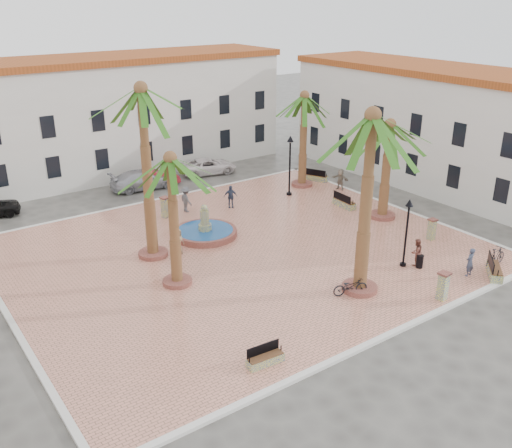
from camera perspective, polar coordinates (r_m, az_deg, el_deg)
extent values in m
plane|color=#56544F|center=(33.45, -1.40, -2.91)|extent=(120.00, 120.00, 0.00)
cube|color=tan|center=(33.42, -1.40, -2.80)|extent=(26.00, 22.00, 0.15)
cube|color=silver|center=(42.32, -9.78, 2.39)|extent=(26.30, 0.30, 0.16)
cube|color=silver|center=(26.16, 12.49, -11.06)|extent=(26.30, 0.30, 0.16)
cube|color=silver|center=(41.53, 13.63, 1.69)|extent=(0.30, 22.30, 0.16)
cube|color=silver|center=(29.11, -23.38, -8.84)|extent=(0.30, 22.30, 0.16)
cube|color=silver|center=(49.17, -14.84, 10.12)|extent=(30.00, 7.00, 9.00)
cube|color=#924018|center=(48.45, -15.41, 15.60)|extent=(30.40, 7.40, 0.50)
cube|color=black|center=(44.01, -24.25, 4.40)|extent=(1.00, 0.12, 1.60)
cube|color=black|center=(44.80, -19.61, 5.38)|extent=(1.00, 0.12, 1.60)
cube|color=black|center=(45.89, -15.14, 6.28)|extent=(1.00, 0.12, 1.60)
cube|color=black|center=(47.25, -10.89, 7.11)|extent=(1.00, 0.12, 1.60)
cube|color=black|center=(48.85, -6.88, 7.84)|extent=(1.00, 0.12, 1.60)
cube|color=black|center=(50.69, -3.13, 8.49)|extent=(1.00, 0.12, 1.60)
cube|color=black|center=(52.73, 0.35, 9.07)|extent=(1.00, 0.12, 1.60)
cube|color=black|center=(44.09, -20.11, 9.10)|extent=(1.00, 0.12, 1.60)
cube|color=black|center=(45.19, -15.52, 9.94)|extent=(1.00, 0.12, 1.60)
cube|color=black|center=(46.57, -11.15, 10.67)|extent=(1.00, 0.12, 1.60)
cube|color=black|center=(48.20, -7.04, 11.30)|extent=(1.00, 0.12, 1.60)
cube|color=black|center=(50.06, -3.21, 11.83)|extent=(1.00, 0.12, 1.60)
cube|color=black|center=(52.13, 0.36, 12.28)|extent=(1.00, 0.12, 1.60)
cube|color=silver|center=(46.86, 18.03, 8.88)|extent=(7.00, 26.00, 8.50)
cube|color=#924018|center=(46.11, 18.71, 14.31)|extent=(7.40, 26.40, 0.50)
cube|color=black|center=(40.44, 23.36, 3.09)|extent=(0.12, 1.00, 1.60)
cube|color=black|center=(42.35, 19.16, 4.50)|extent=(0.12, 1.00, 1.60)
cube|color=black|center=(44.48, 15.34, 5.77)|extent=(0.12, 1.00, 1.60)
cube|color=black|center=(46.82, 11.87, 6.89)|extent=(0.12, 1.00, 1.60)
cube|color=black|center=(49.32, 8.72, 7.88)|extent=(0.12, 1.00, 1.60)
cube|color=black|center=(51.96, 5.87, 8.75)|extent=(0.12, 1.00, 1.60)
cube|color=black|center=(39.66, 24.01, 7.18)|extent=(0.12, 1.00, 1.60)
cube|color=black|center=(41.60, 19.68, 8.44)|extent=(0.12, 1.00, 1.60)
cube|color=black|center=(43.77, 15.74, 9.53)|extent=(0.12, 1.00, 1.60)
cube|color=black|center=(46.14, 12.16, 10.48)|extent=(0.12, 1.00, 1.60)
cube|color=black|center=(48.67, 8.93, 11.30)|extent=(0.12, 1.00, 1.60)
cube|color=black|center=(51.35, 6.01, 12.01)|extent=(0.12, 1.00, 1.60)
cylinder|color=brown|center=(35.49, -5.11, -0.87)|extent=(3.95, 3.95, 0.38)
cylinder|color=#194C8C|center=(35.43, -5.12, -0.62)|extent=(3.48, 3.48, 0.06)
cylinder|color=gray|center=(35.42, -5.12, -0.59)|extent=(0.85, 0.85, 0.75)
cylinder|color=gray|center=(35.13, -5.17, 0.54)|extent=(0.56, 0.56, 1.13)
sphere|color=gray|center=(34.88, -5.21, 1.62)|extent=(0.41, 0.41, 0.41)
cylinder|color=brown|center=(33.27, -10.25, -2.91)|extent=(1.68, 1.68, 0.25)
cylinder|color=brown|center=(31.58, -10.83, 4.91)|extent=(0.55, 0.55, 9.23)
sphere|color=brown|center=(30.56, -11.46, 13.19)|extent=(0.74, 0.74, 0.74)
cylinder|color=brown|center=(30.01, -7.87, -5.69)|extent=(1.53, 1.53, 0.23)
cylinder|color=brown|center=(28.60, -8.22, 0.28)|extent=(0.50, 0.50, 6.51)
sphere|color=brown|center=(27.56, -8.59, 6.57)|extent=(0.67, 0.67, 0.67)
cylinder|color=brown|center=(29.55, 10.31, -6.29)|extent=(1.79, 1.79, 0.27)
cylinder|color=brown|center=(27.72, 10.94, 1.86)|extent=(0.58, 0.58, 8.66)
sphere|color=brown|center=(26.56, 11.62, 10.65)|extent=(0.78, 0.78, 0.78)
cylinder|color=brown|center=(39.19, 12.49, 0.86)|extent=(1.73, 1.73, 0.26)
cylinder|color=brown|center=(38.18, 12.88, 5.27)|extent=(0.56, 0.56, 6.05)
sphere|color=brown|center=(37.44, 13.28, 9.69)|extent=(0.76, 0.76, 0.76)
cylinder|color=brown|center=(44.79, 4.60, 4.03)|extent=(1.63, 1.63, 0.25)
cylinder|color=brown|center=(43.82, 4.74, 8.37)|extent=(0.53, 0.53, 6.74)
sphere|color=brown|center=(43.15, 4.89, 12.71)|extent=(0.71, 0.71, 0.71)
cube|color=gray|center=(23.79, 0.95, -13.48)|extent=(1.63, 0.60, 0.36)
cube|color=#56351E|center=(23.67, 0.95, -13.08)|extent=(1.54, 0.55, 0.05)
cube|color=black|center=(23.67, 0.69, -12.37)|extent=(1.51, 0.15, 0.44)
cylinder|color=black|center=(23.29, -0.67, -13.42)|extent=(0.05, 0.05, 0.27)
cylinder|color=black|center=(23.95, 2.52, -12.32)|extent=(0.05, 0.05, 0.27)
cube|color=gray|center=(33.00, 22.73, -4.43)|extent=(1.90, 1.77, 0.44)
cube|color=#56351E|center=(32.90, 22.80, -4.03)|extent=(1.78, 1.65, 0.07)
cube|color=black|center=(32.73, 22.45, -3.53)|extent=(1.45, 1.28, 0.55)
cylinder|color=black|center=(32.00, 23.05, -4.54)|extent=(0.05, 0.05, 0.33)
cylinder|color=black|center=(33.68, 22.62, -3.14)|extent=(0.05, 0.05, 0.33)
cube|color=gray|center=(40.59, 8.81, 2.01)|extent=(0.70, 1.93, 0.42)
cube|color=#56351E|center=(40.50, 8.83, 2.33)|extent=(0.64, 1.82, 0.06)
cube|color=black|center=(40.26, 8.60, 2.65)|extent=(0.16, 1.79, 0.53)
cylinder|color=black|center=(39.83, 9.67, 2.12)|extent=(0.05, 0.05, 0.32)
cylinder|color=black|center=(41.10, 8.03, 2.86)|extent=(0.05, 0.05, 0.32)
cube|color=gray|center=(46.06, 6.05, 4.60)|extent=(1.30, 1.91, 0.41)
cube|color=#56351E|center=(45.99, 6.06, 4.88)|extent=(1.21, 1.79, 0.06)
cube|color=black|center=(45.71, 5.96, 5.14)|extent=(0.79, 1.59, 0.51)
cylinder|color=black|center=(45.64, 7.07, 4.86)|extent=(0.05, 0.05, 0.31)
cylinder|color=black|center=(46.29, 5.08, 5.19)|extent=(0.05, 0.05, 0.31)
cylinder|color=black|center=(32.60, 14.48, -3.93)|extent=(0.35, 0.35, 0.15)
cylinder|color=black|center=(31.89, 14.78, -1.09)|extent=(0.12, 0.12, 3.47)
cone|color=black|center=(31.22, 15.11, 2.08)|extent=(0.42, 0.42, 0.39)
sphere|color=beige|center=(31.26, 15.08, 1.83)|extent=(0.23, 0.23, 0.23)
cylinder|color=black|center=(42.60, 3.33, 3.05)|extent=(0.40, 0.40, 0.18)
cylinder|color=black|center=(41.98, 3.39, 5.65)|extent=(0.13, 0.13, 3.99)
cone|color=black|center=(41.42, 3.46, 8.52)|extent=(0.49, 0.49, 0.44)
sphere|color=beige|center=(41.46, 3.45, 8.29)|extent=(0.27, 0.27, 0.27)
cube|color=gray|center=(29.44, 18.18, -6.01)|extent=(0.47, 0.47, 1.37)
cube|color=brown|center=(29.12, 18.35, -4.73)|extent=(0.58, 0.58, 0.11)
cube|color=gray|center=(38.54, -9.08, 1.61)|extent=(0.49, 0.49, 1.34)
cube|color=brown|center=(38.29, -9.14, 2.61)|extent=(0.61, 0.61, 0.10)
cube|color=gray|center=(36.25, 17.16, -0.57)|extent=(0.41, 0.41, 1.24)
cube|color=brown|center=(36.01, 17.28, 0.41)|extent=(0.52, 0.52, 0.10)
cylinder|color=black|center=(32.51, 16.06, -3.61)|extent=(0.38, 0.38, 0.74)
imported|color=#363E54|center=(32.27, 20.61, -3.58)|extent=(0.62, 0.44, 1.59)
imported|color=black|center=(28.88, 9.41, -6.16)|extent=(1.91, 1.23, 0.95)
imported|color=brown|center=(32.57, 15.74, -2.73)|extent=(0.79, 0.63, 1.56)
imported|color=black|center=(34.07, 22.85, -3.03)|extent=(1.80, 0.60, 1.07)
imported|color=#8A7456|center=(33.02, -7.80, -1.73)|extent=(0.83, 0.63, 1.53)
imported|color=#303D57|center=(39.83, -2.57, 2.76)|extent=(1.01, 0.77, 1.60)
imported|color=#4D4E53|center=(39.26, -7.00, 2.47)|extent=(0.72, 1.19, 1.79)
imported|color=#796E5E|center=(44.02, 8.43, 4.47)|extent=(0.92, 1.58, 1.62)
imported|color=#A8212E|center=(45.48, -10.16, 4.54)|extent=(4.10, 1.78, 1.31)
imported|color=#ABABB4|center=(45.00, -11.20, 4.38)|extent=(5.26, 2.55, 1.48)
imported|color=white|center=(48.12, -4.77, 5.79)|extent=(5.03, 3.07, 1.30)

